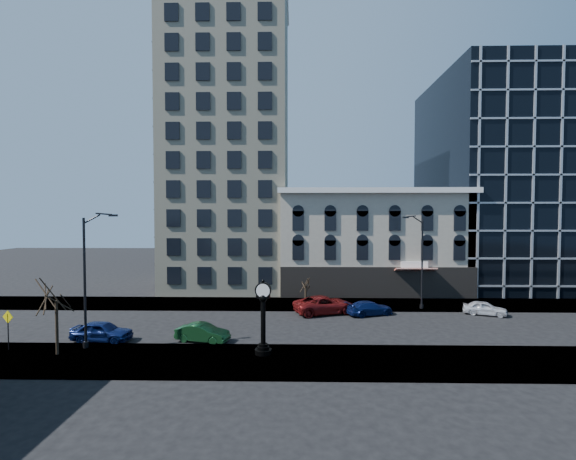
{
  "coord_description": "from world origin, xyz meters",
  "views": [
    {
      "loc": [
        2.73,
        -32.23,
        9.27
      ],
      "look_at": [
        2.0,
        4.0,
        8.0
      ],
      "focal_mm": 24.0,
      "sensor_mm": 36.0,
      "label": 1
    }
  ],
  "objects_px": {
    "car_near_b": "(203,333)",
    "street_lamp_near": "(95,244)",
    "street_clock": "(263,320)",
    "warning_sign": "(8,323)",
    "car_near_a": "(102,331)"
  },
  "relations": [
    {
      "from": "warning_sign",
      "to": "car_near_a",
      "type": "height_order",
      "value": "warning_sign"
    },
    {
      "from": "street_lamp_near",
      "to": "car_near_a",
      "type": "xyz_separation_m",
      "value": [
        -0.43,
        1.57,
        -6.61
      ]
    },
    {
      "from": "car_near_a",
      "to": "car_near_b",
      "type": "height_order",
      "value": "car_near_a"
    },
    {
      "from": "warning_sign",
      "to": "car_near_a",
      "type": "relative_size",
      "value": 0.62
    },
    {
      "from": "street_lamp_near",
      "to": "car_near_a",
      "type": "relative_size",
      "value": 2.19
    },
    {
      "from": "street_lamp_near",
      "to": "warning_sign",
      "type": "distance_m",
      "value": 7.89
    },
    {
      "from": "street_lamp_near",
      "to": "warning_sign",
      "type": "relative_size",
      "value": 3.52
    },
    {
      "from": "car_near_b",
      "to": "street_lamp_near",
      "type": "bearing_deg",
      "value": 116.61
    },
    {
      "from": "street_clock",
      "to": "street_lamp_near",
      "type": "bearing_deg",
      "value": 179.29
    },
    {
      "from": "street_lamp_near",
      "to": "car_near_b",
      "type": "xyz_separation_m",
      "value": [
        7.06,
        1.68,
        -6.71
      ]
    },
    {
      "from": "street_clock",
      "to": "warning_sign",
      "type": "bearing_deg",
      "value": -176.53
    },
    {
      "from": "street_clock",
      "to": "warning_sign",
      "type": "relative_size",
      "value": 1.83
    },
    {
      "from": "warning_sign",
      "to": "car_near_b",
      "type": "distance_m",
      "value": 13.09
    },
    {
      "from": "street_clock",
      "to": "car_near_a",
      "type": "bearing_deg",
      "value": 172.3
    },
    {
      "from": "warning_sign",
      "to": "car_near_a",
      "type": "xyz_separation_m",
      "value": [
        5.31,
        2.31,
        -1.25
      ]
    }
  ]
}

